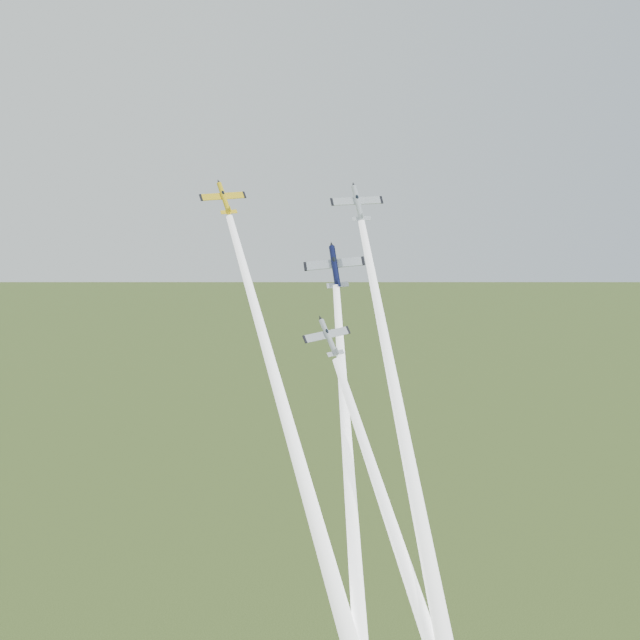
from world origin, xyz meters
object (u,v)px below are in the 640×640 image
(plane_navy, at_px, (335,267))
(plane_silver_low, at_px, (328,337))
(plane_silver_right, at_px, (358,203))
(plane_yellow, at_px, (224,198))

(plane_navy, relative_size, plane_silver_low, 1.29)
(plane_silver_right, relative_size, plane_silver_low, 1.14)
(plane_yellow, relative_size, plane_silver_right, 0.90)
(plane_yellow, xyz_separation_m, plane_silver_low, (10.00, -17.22, -17.36))
(plane_silver_right, height_order, plane_silver_low, plane_silver_right)
(plane_yellow, height_order, plane_navy, plane_yellow)
(plane_yellow, distance_m, plane_silver_right, 18.76)
(plane_navy, distance_m, plane_silver_low, 13.59)
(plane_silver_right, bearing_deg, plane_navy, -158.82)
(plane_yellow, distance_m, plane_silver_low, 26.42)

